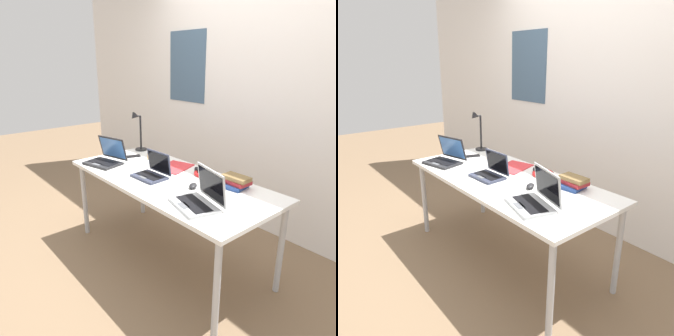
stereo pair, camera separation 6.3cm
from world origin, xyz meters
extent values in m
plane|color=#7A6047|center=(0.00, 0.00, 0.00)|extent=(12.00, 12.00, 0.00)
cube|color=silver|center=(0.00, 1.10, 1.30)|extent=(6.00, 0.12, 2.60)
cube|color=#3F5972|center=(-0.90, 1.04, 1.55)|extent=(0.56, 0.01, 0.76)
cube|color=white|center=(0.00, 0.00, 0.72)|extent=(1.80, 0.80, 0.03)
cylinder|color=#B2B5BA|center=(-0.84, -0.34, 0.35)|extent=(0.04, 0.04, 0.71)
cylinder|color=#B2B5BA|center=(0.84, -0.34, 0.35)|extent=(0.04, 0.04, 0.71)
cylinder|color=#B2B5BA|center=(-0.84, 0.34, 0.35)|extent=(0.04, 0.04, 0.71)
cylinder|color=#B2B5BA|center=(0.84, 0.34, 0.35)|extent=(0.04, 0.04, 0.71)
cylinder|color=black|center=(-0.80, 0.31, 0.75)|extent=(0.12, 0.12, 0.02)
cylinder|color=black|center=(-0.80, 0.31, 0.93)|extent=(0.02, 0.02, 0.34)
cylinder|color=black|center=(-0.80, 0.27, 1.10)|extent=(0.01, 0.08, 0.01)
cone|color=black|center=(-0.80, 0.23, 1.10)|extent=(0.07, 0.09, 0.09)
cube|color=#232326|center=(-0.63, -0.23, 0.75)|extent=(0.35, 0.28, 0.02)
cube|color=black|center=(-0.63, -0.23, 0.76)|extent=(0.29, 0.18, 0.00)
cube|color=#595B60|center=(-0.61, -0.30, 0.76)|extent=(0.10, 0.07, 0.00)
cube|color=#232326|center=(-0.66, -0.10, 0.86)|extent=(0.32, 0.13, 0.21)
cube|color=#3F72BF|center=(-0.66, -0.11, 0.86)|extent=(0.28, 0.11, 0.17)
cube|color=#B7BABC|center=(0.51, -0.21, 0.75)|extent=(0.37, 0.30, 0.02)
cube|color=black|center=(0.51, -0.21, 0.76)|extent=(0.31, 0.20, 0.00)
cube|color=#595B60|center=(0.49, -0.28, 0.76)|extent=(0.10, 0.07, 0.00)
cube|color=#B7BABC|center=(0.54, -0.09, 0.87)|extent=(0.32, 0.13, 0.22)
cube|color=black|center=(0.54, -0.10, 0.87)|extent=(0.29, 0.11, 0.18)
cube|color=#33384C|center=(-0.09, -0.12, 0.75)|extent=(0.27, 0.19, 0.02)
cube|color=black|center=(-0.09, -0.12, 0.76)|extent=(0.24, 0.11, 0.00)
cube|color=#595B60|center=(-0.08, -0.18, 0.76)|extent=(0.08, 0.04, 0.00)
cube|color=#33384C|center=(-0.09, -0.02, 0.85)|extent=(0.27, 0.04, 0.18)
cube|color=black|center=(-0.09, -0.02, 0.85)|extent=(0.24, 0.03, 0.15)
ellipsoid|color=black|center=(0.28, 0.00, 0.76)|extent=(0.10, 0.11, 0.03)
cube|color=black|center=(-0.65, 0.11, 0.74)|extent=(0.11, 0.15, 0.01)
torus|color=red|center=(0.15, 0.27, 0.75)|extent=(0.18, 0.18, 0.03)
cylinder|color=black|center=(0.07, 0.27, 0.76)|extent=(0.06, 0.06, 0.04)
cylinder|color=black|center=(0.22, 0.27, 0.76)|extent=(0.06, 0.06, 0.04)
cylinder|color=gold|center=(-0.49, 0.19, 0.77)|extent=(0.04, 0.04, 0.06)
cylinder|color=white|center=(-0.49, 0.19, 0.81)|extent=(0.04, 0.04, 0.01)
cube|color=navy|center=(0.47, 0.24, 0.76)|extent=(0.18, 0.18, 0.03)
cube|color=maroon|center=(0.49, 0.25, 0.78)|extent=(0.17, 0.14, 0.03)
cube|color=brown|center=(0.48, 0.25, 0.81)|extent=(0.20, 0.12, 0.03)
cube|color=red|center=(-0.15, 0.20, 0.74)|extent=(0.31, 0.36, 0.01)
camera|label=1|loc=(1.82, -1.53, 1.64)|focal=34.17mm
camera|label=2|loc=(1.86, -1.49, 1.64)|focal=34.17mm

